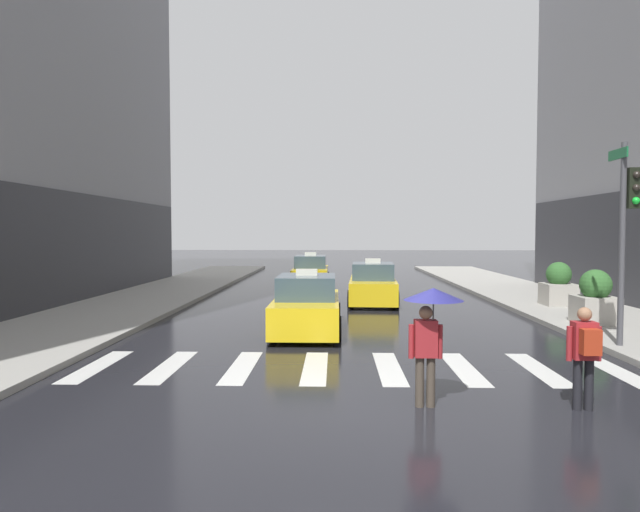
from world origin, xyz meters
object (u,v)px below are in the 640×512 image
object	(u,v)px
pedestrian_with_umbrella	(431,314)
planter_near_corner	(595,299)
pedestrian_with_backpack	(585,350)
taxi_lead	(307,306)
taxi_third	(311,272)
taxi_second	(373,285)
planter_mid_block	(559,286)
traffic_light_pole	(627,215)

from	to	relation	value
pedestrian_with_umbrella	planter_near_corner	bearing A→B (deg)	50.14
pedestrian_with_backpack	taxi_lead	bearing A→B (deg)	125.28
pedestrian_with_umbrella	taxi_lead	bearing A→B (deg)	109.59
taxi_lead	taxi_third	distance (m)	13.23
taxi_second	planter_mid_block	bearing A→B (deg)	-12.30
taxi_lead	taxi_second	distance (m)	6.72
pedestrian_with_backpack	taxi_third	bearing A→B (deg)	104.75
taxi_second	pedestrian_with_umbrella	bearing A→B (deg)	-89.87
pedestrian_with_umbrella	planter_near_corner	xyz separation A→B (m)	(6.14, 7.36, -0.64)
taxi_lead	pedestrian_with_umbrella	distance (m)	7.03
traffic_light_pole	taxi_lead	size ratio (longest dim) A/B	1.06
planter_near_corner	pedestrian_with_backpack	bearing A→B (deg)	-116.49
taxi_third	planter_mid_block	bearing A→B (deg)	-41.23
taxi_second	planter_mid_block	distance (m)	6.92
planter_near_corner	planter_mid_block	distance (m)	4.10
traffic_light_pole	planter_near_corner	world-z (taller)	traffic_light_pole
pedestrian_with_backpack	traffic_light_pole	bearing A→B (deg)	56.08
traffic_light_pole	taxi_third	xyz separation A→B (m)	(-8.17, 15.59, -2.53)
taxi_second	planter_near_corner	world-z (taller)	taxi_second
taxi_lead	planter_mid_block	xyz separation A→B (m)	(9.08, 4.83, 0.15)
taxi_lead	planter_near_corner	world-z (taller)	taxi_lead
planter_near_corner	planter_mid_block	world-z (taller)	same
taxi_third	pedestrian_with_umbrella	bearing A→B (deg)	-81.84
pedestrian_with_umbrella	pedestrian_with_backpack	distance (m)	2.47
pedestrian_with_umbrella	planter_near_corner	distance (m)	9.60
taxi_third	planter_near_corner	world-z (taller)	taxi_third
taxi_lead	planter_mid_block	distance (m)	10.28
traffic_light_pole	taxi_second	world-z (taller)	traffic_light_pole
taxi_second	planter_near_corner	xyz separation A→B (m)	(6.17, -5.54, 0.15)
traffic_light_pole	taxi_third	size ratio (longest dim) A/B	1.06
taxi_third	planter_mid_block	xyz separation A→B (m)	(9.57, -8.39, 0.15)
planter_near_corner	pedestrian_with_umbrella	bearing A→B (deg)	-129.86
traffic_light_pole	taxi_second	size ratio (longest dim) A/B	1.04
taxi_second	pedestrian_with_backpack	distance (m)	13.25
taxi_lead	planter_near_corner	bearing A→B (deg)	5.18
planter_near_corner	planter_mid_block	size ratio (longest dim) A/B	1.00
taxi_lead	pedestrian_with_umbrella	size ratio (longest dim) A/B	2.34
taxi_lead	pedestrian_with_backpack	bearing A→B (deg)	-54.72
taxi_third	planter_mid_block	distance (m)	12.73
taxi_second	planter_near_corner	size ratio (longest dim) A/B	2.89
traffic_light_pole	pedestrian_with_backpack	distance (m)	5.72
taxi_second	pedestrian_with_umbrella	world-z (taller)	pedestrian_with_umbrella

